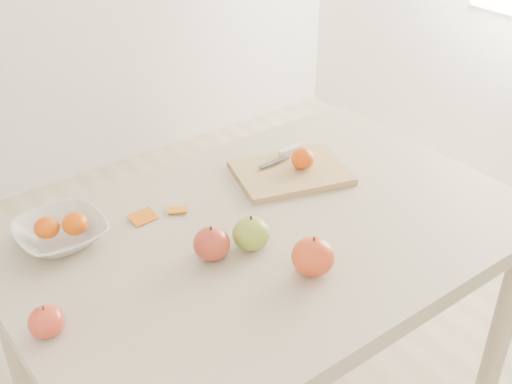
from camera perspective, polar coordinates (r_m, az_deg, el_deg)
table at (r=1.55m, az=1.13°, el=-6.09°), size 1.20×0.80×0.75m
cutting_board at (r=1.68m, az=3.13°, el=1.75°), size 0.33×0.28×0.02m
board_tangerine at (r=1.67m, az=4.17°, el=3.00°), size 0.06×0.06×0.05m
fruit_bowl at (r=1.49m, az=-16.95°, el=-3.53°), size 0.20×0.20×0.05m
bowl_tangerine_near at (r=1.48m, az=-18.10°, el=-3.03°), size 0.06×0.06×0.05m
bowl_tangerine_far at (r=1.47m, az=-15.79°, el=-2.73°), size 0.06×0.06×0.05m
orange_peel_a at (r=1.53m, az=-10.00°, el=-2.34°), size 0.06×0.05×0.01m
orange_peel_b at (r=1.55m, az=-7.00°, el=-1.66°), size 0.06×0.05×0.01m
paring_knife at (r=1.75m, az=2.83°, el=3.60°), size 0.17×0.04×0.01m
apple_green at (r=1.40m, az=-0.45°, el=-3.70°), size 0.08×0.08×0.07m
apple_red_c at (r=1.34m, az=5.08°, el=-5.74°), size 0.09×0.09×0.08m
apple_red_b at (r=1.38m, az=-3.97°, el=-4.60°), size 0.08×0.08×0.07m
apple_red_d at (r=1.26m, az=-18.15°, el=-10.89°), size 0.07×0.07×0.06m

